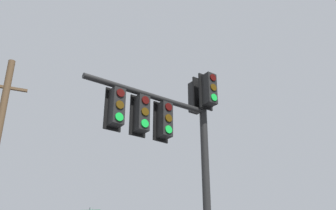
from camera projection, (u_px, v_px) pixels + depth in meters
name	position (u px, v px, depth m)	size (l,w,h in m)	color
signal_mast_assembly	(178.00, 135.00, 9.77)	(0.96, 3.73, 6.81)	black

